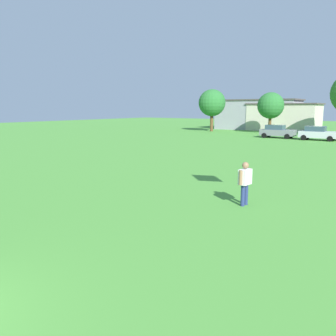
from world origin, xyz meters
The scene contains 8 objects.
ground_plane centered at (0.00, 30.00, 0.00)m, with size 160.00×160.00×0.00m, color #4C9338.
adult_bystander centered at (1.99, 11.19, 1.05)m, with size 0.39×0.83×1.76m.
parked_car_gray_0 centered at (-6.75, 43.63, 0.86)m, with size 4.30×2.02×1.68m.
parked_car_silver_1 centered at (-1.71, 43.08, 0.86)m, with size 4.30×2.02×1.68m.
tree_far_left centered at (-19.78, 50.58, 4.63)m, with size 4.40×4.40×6.85m.
tree_left centered at (-10.28, 51.36, 4.16)m, with size 3.96×3.96×6.17m.
house_left centered at (-10.44, 59.36, 2.31)m, with size 11.53×7.02×4.61m.
house_right centered at (-15.13, 59.36, 2.67)m, with size 14.42×6.82×5.32m.
Camera 1 is at (7.13, -1.78, 3.87)m, focal length 37.48 mm.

